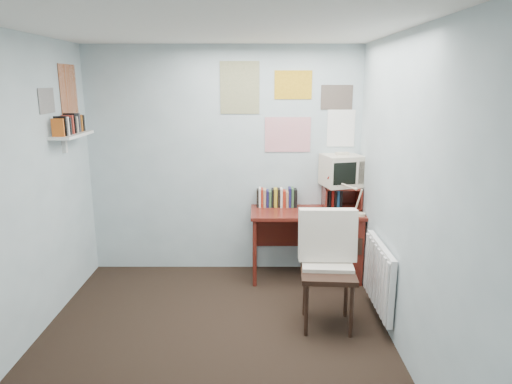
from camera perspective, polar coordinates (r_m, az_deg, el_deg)
ground at (r=3.89m, az=-5.57°, el=-19.39°), size 3.50×3.50×0.00m
back_wall at (r=5.08m, az=-4.00°, el=3.81°), size 3.00×0.02×2.50m
left_wall at (r=3.84m, az=-28.94°, el=-1.12°), size 0.02×3.50×2.50m
right_wall at (r=3.54m, az=18.85°, el=-1.23°), size 0.02×3.50×2.50m
ceiling at (r=3.28m, az=-6.63°, el=20.30°), size 3.00×3.50×0.02m
desk at (r=5.09m, az=9.31°, el=-6.19°), size 1.20×0.55×0.76m
desk_chair at (r=4.06m, az=9.00°, el=-10.02°), size 0.54×0.52×1.00m
desk_lamp at (r=4.82m, az=13.03°, el=-0.82°), size 0.27×0.24×0.36m
tv_riser at (r=5.07m, az=10.64°, el=-0.63°), size 0.40×0.30×0.25m
crt_tv at (r=5.02m, az=10.63°, el=2.85°), size 0.47×0.45×0.37m
book_row at (r=5.07m, az=3.47°, el=-0.61°), size 0.60×0.14×0.22m
radiator at (r=4.30m, az=15.15°, el=-10.09°), size 0.09×0.80×0.60m
wall_shelf at (r=4.71m, az=-22.02°, el=6.63°), size 0.20×0.62×0.24m
posters_back at (r=5.00m, az=4.04°, el=10.58°), size 1.20×0.01×0.90m
posters_left at (r=4.72m, az=-23.51°, el=11.15°), size 0.01×0.70×0.60m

